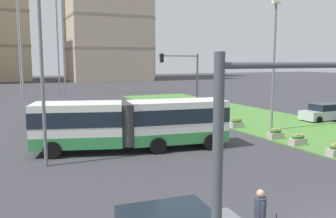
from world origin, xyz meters
name	(u,v)px	position (x,y,z in m)	size (l,w,h in m)	color
articulated_bus	(132,123)	(-3.25, 13.12, 1.65)	(12.05, 5.02, 3.00)	silver
car_maroon_sedan	(58,114)	(-6.04, 25.37, 0.75)	(4.57, 2.40, 1.58)	maroon
car_silver_hatch	(324,113)	(16.15, 15.91, 0.75)	(4.41, 2.04, 1.58)	#B7BABF
pedestrian_crossing	(260,213)	(-3.65, 0.60, 1.00)	(0.36, 0.55, 1.74)	#4C4238
flower_planter_2	(336,150)	(6.71, 6.59, 0.43)	(1.10, 0.56, 0.74)	#B7AD9E
flower_planter_3	(298,140)	(6.71, 9.51, 0.43)	(1.10, 0.56, 0.74)	#B7AD9E
flower_planter_4	(275,134)	(6.71, 11.60, 0.43)	(1.10, 0.56, 0.74)	#B7AD9E
flower_planter_5	(236,123)	(6.71, 16.18, 0.43)	(1.10, 0.56, 0.74)	#B7AD9E
traffic_light_near_left	(274,162)	(-6.42, -3.00, 3.85)	(3.29, 0.28, 5.60)	#474C51
traffic_light_far_right	(185,75)	(5.01, 22.00, 4.20)	(4.04, 0.28, 6.10)	#474C51
streetlight_left	(42,63)	(-8.50, 11.74, 5.37)	(0.70, 0.28, 9.85)	slate
streetlight_median	(274,62)	(8.61, 14.21, 5.40)	(0.70, 0.28, 9.90)	slate
apartment_tower_centre	(107,4)	(16.63, 90.35, 20.85)	(21.25, 15.79, 41.65)	#C6B299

